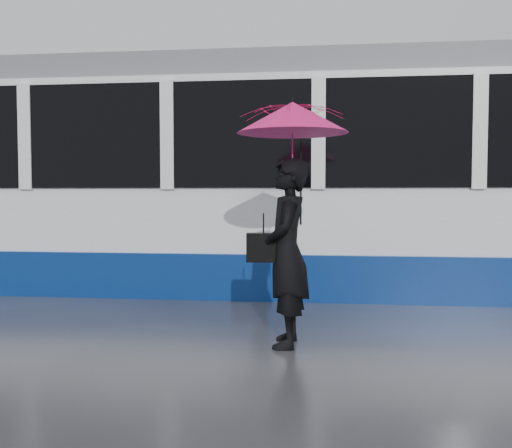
# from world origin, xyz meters

# --- Properties ---
(ground) EXTENTS (90.00, 90.00, 0.00)m
(ground) POSITION_xyz_m (0.00, 0.00, 0.00)
(ground) COLOR #27272C
(ground) RESTS_ON ground
(rails) EXTENTS (34.00, 1.51, 0.02)m
(rails) POSITION_xyz_m (0.00, 2.50, 0.01)
(rails) COLOR #3F3D38
(rails) RESTS_ON ground
(tram) EXTENTS (26.00, 2.56, 3.35)m
(tram) POSITION_xyz_m (-1.95, 2.50, 1.64)
(tram) COLOR white
(tram) RESTS_ON ground
(woman) EXTENTS (0.44, 0.65, 1.75)m
(woman) POSITION_xyz_m (1.28, -0.90, 0.87)
(woman) COLOR black
(woman) RESTS_ON ground
(umbrella) EXTENTS (1.06, 1.06, 1.18)m
(umbrella) POSITION_xyz_m (1.33, -0.90, 1.92)
(umbrella) COLOR #FF158E
(umbrella) RESTS_ON ground
(handbag) EXTENTS (0.32, 0.15, 0.45)m
(handbag) POSITION_xyz_m (1.06, -0.88, 0.92)
(handbag) COLOR black
(handbag) RESTS_ON ground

